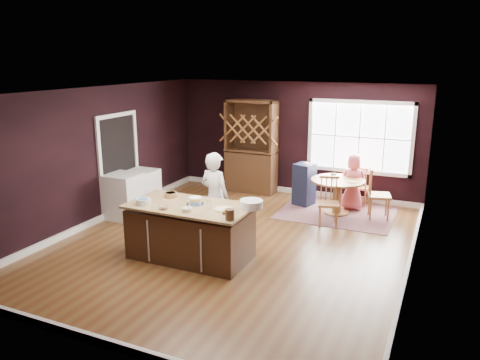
% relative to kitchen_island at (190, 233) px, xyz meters
% --- Properties ---
extents(room_shell, '(7.00, 7.00, 7.00)m').
position_rel_kitchen_island_xyz_m(room_shell, '(0.40, 0.88, 0.91)').
color(room_shell, brown).
rests_on(room_shell, ground).
extents(window, '(2.36, 0.10, 1.66)m').
position_rel_kitchen_island_xyz_m(window, '(1.90, 4.35, 1.06)').
color(window, white).
rests_on(window, room_shell).
extents(doorway, '(0.08, 1.26, 2.13)m').
position_rel_kitchen_island_xyz_m(doorway, '(-2.57, 1.48, 0.59)').
color(doorway, white).
rests_on(doorway, room_shell).
extents(kitchen_island, '(2.02, 1.06, 0.92)m').
position_rel_kitchen_island_xyz_m(kitchen_island, '(0.00, 0.00, 0.00)').
color(kitchen_island, '#46291D').
rests_on(kitchen_island, ground).
extents(dining_table, '(1.13, 1.13, 0.75)m').
position_rel_kitchen_island_xyz_m(dining_table, '(1.70, 3.26, 0.10)').
color(dining_table, olive).
rests_on(dining_table, ground).
extents(baker, '(0.67, 0.51, 1.65)m').
position_rel_kitchen_island_xyz_m(baker, '(0.05, 0.81, 0.39)').
color(baker, silver).
rests_on(baker, ground).
extents(layer_cake, '(0.29, 0.29, 0.12)m').
position_rel_kitchen_island_xyz_m(layer_cake, '(0.07, 0.06, 0.54)').
color(layer_cake, white).
rests_on(layer_cake, kitchen_island).
extents(bowl_blue, '(0.24, 0.24, 0.09)m').
position_rel_kitchen_island_xyz_m(bowl_blue, '(-0.70, -0.28, 0.53)').
color(bowl_blue, beige).
rests_on(bowl_blue, kitchen_island).
extents(bowl_yellow, '(0.22, 0.22, 0.08)m').
position_rel_kitchen_island_xyz_m(bowl_yellow, '(-0.52, 0.25, 0.52)').
color(bowl_yellow, '#8F6440').
rests_on(bowl_yellow, kitchen_island).
extents(bowl_pink, '(0.15, 0.15, 0.05)m').
position_rel_kitchen_island_xyz_m(bowl_pink, '(-0.26, -0.37, 0.51)').
color(bowl_pink, white).
rests_on(bowl_pink, kitchen_island).
extents(bowl_olive, '(0.16, 0.16, 0.06)m').
position_rel_kitchen_island_xyz_m(bowl_olive, '(0.14, -0.31, 0.51)').
color(bowl_olive, beige).
rests_on(bowl_olive, kitchen_island).
extents(drinking_glass, '(0.08, 0.08, 0.16)m').
position_rel_kitchen_island_xyz_m(drinking_glass, '(0.39, -0.07, 0.56)').
color(drinking_glass, silver).
rests_on(drinking_glass, kitchen_island).
extents(dinner_plate, '(0.30, 0.30, 0.02)m').
position_rel_kitchen_island_xyz_m(dinner_plate, '(0.61, 0.01, 0.49)').
color(dinner_plate, '#F7E2A7').
rests_on(dinner_plate, kitchen_island).
extents(white_tub, '(0.38, 0.38, 0.13)m').
position_rel_kitchen_island_xyz_m(white_tub, '(0.98, 0.27, 0.55)').
color(white_tub, silver).
rests_on(white_tub, kitchen_island).
extents(stoneware_crock, '(0.14, 0.14, 0.17)m').
position_rel_kitchen_island_xyz_m(stoneware_crock, '(0.91, -0.39, 0.56)').
color(stoneware_crock, brown).
rests_on(stoneware_crock, kitchen_island).
extents(toy_figurine, '(0.05, 0.05, 0.08)m').
position_rel_kitchen_island_xyz_m(toy_figurine, '(0.72, -0.20, 0.52)').
color(toy_figurine, yellow).
rests_on(toy_figurine, kitchen_island).
extents(rug, '(2.38, 1.84, 0.01)m').
position_rel_kitchen_island_xyz_m(rug, '(1.70, 3.26, -0.43)').
color(rug, brown).
rests_on(rug, ground).
extents(chair_east, '(0.54, 0.55, 1.09)m').
position_rel_kitchen_island_xyz_m(chair_east, '(2.56, 3.30, 0.11)').
color(chair_east, olive).
rests_on(chair_east, ground).
extents(chair_south, '(0.51, 0.49, 0.98)m').
position_rel_kitchen_island_xyz_m(chair_south, '(1.71, 2.46, 0.05)').
color(chair_south, olive).
rests_on(chair_south, ground).
extents(chair_north, '(0.39, 0.37, 0.91)m').
position_rel_kitchen_island_xyz_m(chair_north, '(2.03, 4.07, 0.02)').
color(chair_north, brown).
rests_on(chair_north, ground).
extents(seated_woman, '(0.62, 0.42, 1.24)m').
position_rel_kitchen_island_xyz_m(seated_woman, '(1.94, 3.68, 0.18)').
color(seated_woman, '#CF5966').
rests_on(seated_woman, ground).
extents(high_chair, '(0.49, 0.49, 0.99)m').
position_rel_kitchen_island_xyz_m(high_chair, '(0.87, 3.57, 0.06)').
color(high_chair, black).
rests_on(high_chair, ground).
extents(toddler, '(0.18, 0.14, 0.26)m').
position_rel_kitchen_island_xyz_m(toddler, '(0.95, 3.61, 0.37)').
color(toddler, '#8CA5BF').
rests_on(toddler, high_chair).
extents(table_plate, '(0.20, 0.20, 0.01)m').
position_rel_kitchen_island_xyz_m(table_plate, '(1.99, 3.17, 0.32)').
color(table_plate, beige).
rests_on(table_plate, dining_table).
extents(table_cup, '(0.13, 0.13, 0.09)m').
position_rel_kitchen_island_xyz_m(table_cup, '(1.56, 3.42, 0.36)').
color(table_cup, silver).
rests_on(table_cup, dining_table).
extents(hutch, '(1.23, 0.51, 2.26)m').
position_rel_kitchen_island_xyz_m(hutch, '(-0.65, 4.10, 0.69)').
color(hutch, black).
rests_on(hutch, ground).
extents(washer, '(0.65, 0.63, 0.94)m').
position_rel_kitchen_island_xyz_m(washer, '(-2.24, 1.16, 0.03)').
color(washer, white).
rests_on(washer, ground).
extents(dryer, '(0.61, 0.59, 0.88)m').
position_rel_kitchen_island_xyz_m(dryer, '(-2.24, 1.80, 0.00)').
color(dryer, silver).
rests_on(dryer, ground).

